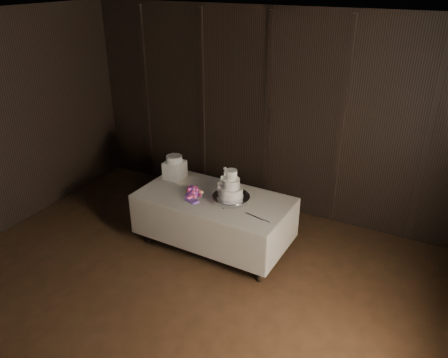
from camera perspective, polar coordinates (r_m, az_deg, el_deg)
room at (r=3.80m, az=-15.47°, el=-5.69°), size 6.08×7.08×3.08m
display_table at (r=5.83m, az=-1.30°, el=-5.31°), size 2.01×1.09×0.76m
cake_stand at (r=5.51m, az=0.91°, el=-2.65°), size 0.62×0.62×0.09m
wedding_cake at (r=5.43m, az=0.61°, el=-0.92°), size 0.35×0.30×0.36m
bouquet at (r=5.65m, az=-4.05°, el=-1.76°), size 0.40×0.46×0.18m
box_pedestal at (r=6.15m, az=-6.44°, el=1.17°), size 0.27×0.27×0.25m
small_cake at (r=6.08m, az=-6.52°, el=2.62°), size 0.28×0.28×0.09m
cake_knife at (r=5.23m, az=3.96°, el=-4.90°), size 0.37×0.11×0.01m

